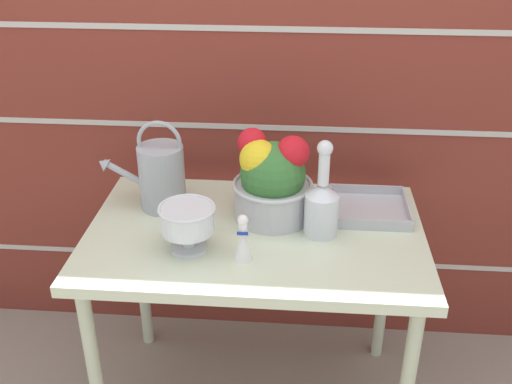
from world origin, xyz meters
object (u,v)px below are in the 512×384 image
at_px(glass_decanter, 322,205).
at_px(wire_tray, 369,209).
at_px(crystal_pedestal_bowl, 187,221).
at_px(figurine_vase, 243,241).
at_px(watering_can, 161,175).
at_px(flower_planter, 272,180).

height_order(glass_decanter, wire_tray, glass_decanter).
relative_size(crystal_pedestal_bowl, figurine_vase, 1.16).
height_order(watering_can, wire_tray, watering_can).
bearing_deg(watering_can, glass_decanter, -14.43).
bearing_deg(crystal_pedestal_bowl, watering_can, 117.94).
height_order(watering_can, crystal_pedestal_bowl, watering_can).
distance_m(watering_can, crystal_pedestal_bowl, 0.29).
xyz_separation_m(flower_planter, wire_tray, (0.32, 0.06, -0.12)).
bearing_deg(wire_tray, figurine_vase, -141.39).
xyz_separation_m(watering_can, flower_planter, (0.37, -0.04, 0.02)).
distance_m(crystal_pedestal_bowl, flower_planter, 0.32).
bearing_deg(flower_planter, crystal_pedestal_bowl, -137.31).
xyz_separation_m(watering_can, crystal_pedestal_bowl, (0.14, -0.26, -0.02)).
height_order(figurine_vase, wire_tray, figurine_vase).
relative_size(watering_can, wire_tray, 1.19).
bearing_deg(glass_decanter, crystal_pedestal_bowl, -163.12).
height_order(crystal_pedestal_bowl, wire_tray, crystal_pedestal_bowl).
distance_m(figurine_vase, wire_tray, 0.50).
bearing_deg(watering_can, flower_planter, -6.08).
relative_size(watering_can, figurine_vase, 2.11).
bearing_deg(crystal_pedestal_bowl, flower_planter, 42.69).
bearing_deg(figurine_vase, glass_decanter, 34.72).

